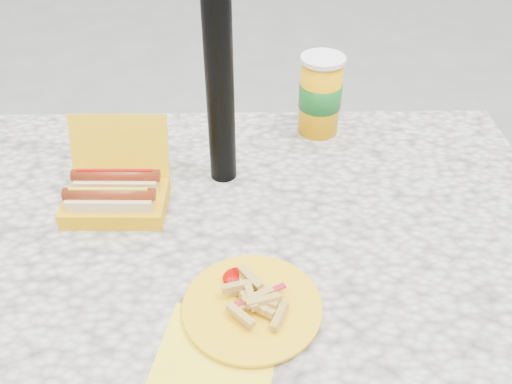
{
  "coord_description": "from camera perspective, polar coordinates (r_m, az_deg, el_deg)",
  "views": [
    {
      "loc": [
        0.05,
        -0.69,
        1.38
      ],
      "look_at": [
        0.06,
        0.04,
        0.8
      ],
      "focal_mm": 38.0,
      "sensor_mm": 36.0,
      "label": 1
    }
  ],
  "objects": [
    {
      "name": "picnic_table",
      "position": [
        1.01,
        -3.43,
        -8.6
      ],
      "size": [
        1.2,
        0.8,
        0.75
      ],
      "color": "beige",
      "rests_on": "ground"
    },
    {
      "name": "soda_cup",
      "position": [
        1.16,
        6.77,
        10.09
      ],
      "size": [
        0.09,
        0.09,
        0.17
      ],
      "rotation": [
        0.0,
        0.0,
        -0.02
      ],
      "color": "#FFA500",
      "rests_on": "picnic_table"
    },
    {
      "name": "hotdog_box",
      "position": [
        0.99,
        -14.57,
        -0.12
      ],
      "size": [
        0.18,
        0.16,
        0.14
      ],
      "rotation": [
        0.0,
        0.0,
        -0.03
      ],
      "color": "#F2B60D",
      "rests_on": "picnic_table"
    },
    {
      "name": "fries_plate",
      "position": [
        0.8,
        -0.72,
        -12.2
      ],
      "size": [
        0.24,
        0.27,
        0.04
      ],
      "rotation": [
        0.0,
        0.0,
        -0.28
      ],
      "color": "yellow",
      "rests_on": "picnic_table"
    }
  ]
}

